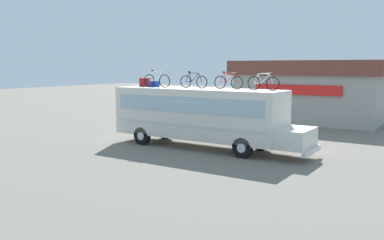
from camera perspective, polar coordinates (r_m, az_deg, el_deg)
ground_plane at (r=22.02m, az=0.73°, el=-3.73°), size 120.00×120.00×0.00m
bus at (r=21.62m, az=1.29°, el=0.79°), size 10.82×2.48×3.10m
luggage_bag_1 at (r=23.95m, az=-6.48°, el=5.18°), size 0.45×0.47×0.48m
luggage_bag_2 at (r=23.43m, az=-5.15°, el=4.95°), size 0.45×0.32×0.32m
rooftop_bicycle_1 at (r=22.72m, az=-4.87°, el=5.47°), size 1.77×0.44×0.95m
rooftop_bicycle_2 at (r=21.88m, az=0.21°, el=5.36°), size 1.68×0.44×0.89m
rooftop_bicycle_3 at (r=21.04m, az=5.01°, el=5.25°), size 1.62×0.44×0.89m
rooftop_bicycle_4 at (r=20.04m, az=9.75°, el=5.07°), size 1.64×0.44×0.90m
roadside_building at (r=33.80m, az=16.16°, el=3.98°), size 11.17×7.38×4.66m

